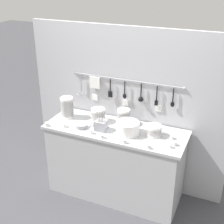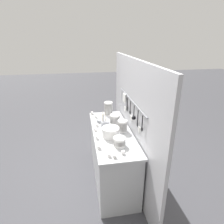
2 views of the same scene
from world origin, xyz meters
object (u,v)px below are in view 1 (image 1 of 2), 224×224
at_px(bowl_stack_nested_right, 67,107).
at_px(steel_mixing_bowl, 81,126).
at_px(cup_mid_row, 102,136).
at_px(bowl_stack_back_corner, 154,130).
at_px(bowl_stack_short_front, 124,116).
at_px(cup_beside_plates, 64,125).
at_px(cup_back_right, 47,124).
at_px(cup_front_left, 149,146).
at_px(cup_by_caddy, 91,124).
at_px(cup_front_right, 125,141).
at_px(cup_centre, 91,132).
at_px(plate_stack, 128,128).
at_px(cup_edge_far, 170,146).
at_px(bowl_stack_tall_left, 98,115).
at_px(cup_back_left, 175,143).
at_px(cutlery_caddy, 101,125).
at_px(cup_edge_near, 172,137).

distance_m(bowl_stack_nested_right, steel_mixing_bowl, 0.34).
bearing_deg(cup_mid_row, bowl_stack_nested_right, 153.75).
distance_m(bowl_stack_back_corner, bowl_stack_nested_right, 1.04).
bearing_deg(bowl_stack_short_front, cup_beside_plates, -148.89).
bearing_deg(cup_back_right, cup_front_left, 0.00).
height_order(cup_by_caddy, cup_back_right, same).
distance_m(cup_mid_row, cup_front_right, 0.24).
bearing_deg(steel_mixing_bowl, cup_by_caddy, 45.50).
relative_size(steel_mixing_bowl, cup_centre, 3.01).
relative_size(plate_stack, cup_edge_far, 5.57).
xyz_separation_m(bowl_stack_back_corner, bowl_stack_tall_left, (-0.67, 0.07, 0.02)).
height_order(cup_mid_row, cup_back_left, same).
bearing_deg(cup_front_left, plate_stack, 146.00).
relative_size(bowl_stack_tall_left, cutlery_caddy, 0.61).
bearing_deg(cup_front_right, cup_edge_near, 33.28).
distance_m(bowl_stack_short_front, cup_beside_plates, 0.65).
xyz_separation_m(bowl_stack_nested_right, cup_back_right, (-0.09, -0.29, -0.10)).
distance_m(cup_back_right, cup_front_right, 0.91).
bearing_deg(cup_back_left, plate_stack, 175.65).
height_order(cup_back_left, cup_beside_plates, same).
height_order(bowl_stack_back_corner, cup_beside_plates, bowl_stack_back_corner).
xyz_separation_m(bowl_stack_nested_right, cup_by_caddy, (0.36, -0.09, -0.10)).
bearing_deg(cup_mid_row, bowl_stack_short_front, 79.21).
bearing_deg(cup_edge_near, cup_by_caddy, -175.30).
relative_size(cup_mid_row, cup_back_left, 1.00).
bearing_deg(cup_beside_plates, cup_by_caddy, 28.74).
bearing_deg(cup_back_left, cup_edge_far, -117.32).
bearing_deg(steel_mixing_bowl, bowl_stack_back_corner, 11.12).
bearing_deg(cutlery_caddy, cup_back_right, -164.93).
bearing_deg(bowl_stack_back_corner, cutlery_caddy, -168.65).
xyz_separation_m(bowl_stack_short_front, cup_edge_near, (0.58, -0.12, -0.06)).
relative_size(bowl_stack_tall_left, steel_mixing_bowl, 1.20).
relative_size(bowl_stack_short_front, cup_front_left, 3.94).
bearing_deg(bowl_stack_short_front, cup_back_left, -20.50).
bearing_deg(bowl_stack_short_front, cup_back_right, -152.16).
distance_m(bowl_stack_tall_left, cup_edge_near, 0.86).
height_order(bowl_stack_nested_right, plate_stack, bowl_stack_nested_right).
relative_size(bowl_stack_nested_right, cup_back_left, 5.50).
bearing_deg(cup_front_right, cup_beside_plates, 175.55).
bearing_deg(cup_back_left, cup_beside_plates, -175.18).
xyz_separation_m(bowl_stack_short_front, cup_edge_far, (0.60, -0.29, -0.06)).
bearing_deg(steel_mixing_bowl, cup_beside_plates, -161.39).
xyz_separation_m(bowl_stack_back_corner, cup_beside_plates, (-0.94, -0.21, -0.04)).
xyz_separation_m(cup_by_caddy, cup_beside_plates, (-0.26, -0.14, 0.00)).
xyz_separation_m(bowl_stack_nested_right, plate_stack, (0.78, -0.09, -0.05)).
bearing_deg(bowl_stack_nested_right, bowl_stack_back_corner, -1.17).
distance_m(cup_front_left, cup_by_caddy, 0.74).
xyz_separation_m(cutlery_caddy, cup_beside_plates, (-0.39, -0.10, -0.04)).
distance_m(bowl_stack_short_front, cup_front_left, 0.57).
xyz_separation_m(bowl_stack_tall_left, cup_back_left, (0.91, -0.18, -0.05)).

